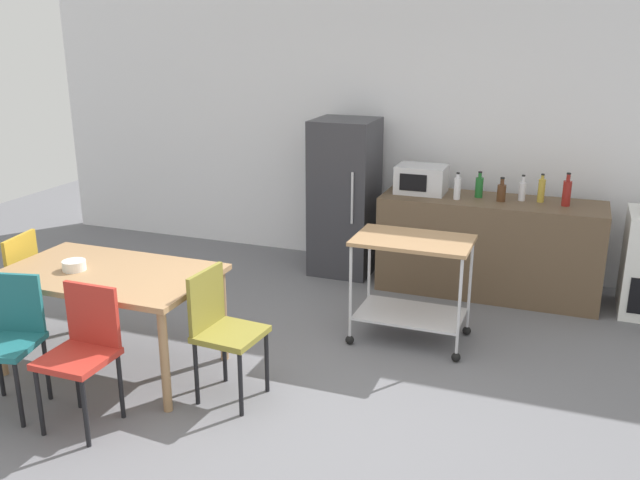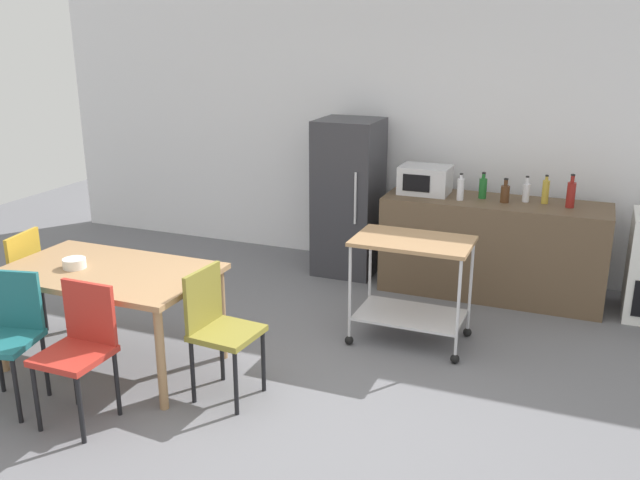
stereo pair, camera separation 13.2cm
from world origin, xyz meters
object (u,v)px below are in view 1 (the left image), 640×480
at_px(microwave, 421,179).
at_px(chair_red, 83,347).
at_px(bottle_soy_sauce, 479,187).
at_px(bottle_sesame_oil, 501,192).
at_px(bottle_olive_oil, 541,190).
at_px(dining_table, 109,282).
at_px(bottle_wine, 522,191).
at_px(chair_teal, 8,334).
at_px(kitchen_cart, 412,272).
at_px(chair_olive, 222,326).
at_px(fruit_bowl, 74,265).
at_px(refrigerator, 345,197).
at_px(bottle_vinegar, 567,192).
at_px(bottle_hot_sauce, 457,188).
at_px(chair_mustard, 11,280).

bearing_deg(microwave, chair_red, -113.53).
xyz_separation_m(bottle_soy_sauce, bottle_sesame_oil, (0.21, -0.08, -0.01)).
xyz_separation_m(chair_red, bottle_olive_oil, (2.47, 3.21, 0.49)).
relative_size(dining_table, bottle_wine, 6.39).
relative_size(bottle_sesame_oil, bottle_wine, 0.93).
height_order(chair_red, bottle_olive_oil, bottle_olive_oil).
height_order(chair_teal, kitchen_cart, chair_teal).
bearing_deg(chair_olive, bottle_olive_oil, -30.24).
relative_size(bottle_soy_sauce, fruit_bowl, 1.47).
bearing_deg(bottle_soy_sauce, bottle_sesame_oil, -20.85).
distance_m(refrigerator, kitchen_cart, 1.71).
bearing_deg(chair_teal, bottle_sesame_oil, 35.99).
relative_size(chair_teal, bottle_sesame_oil, 4.07).
xyz_separation_m(bottle_olive_oil, bottle_vinegar, (0.22, -0.07, 0.01)).
height_order(kitchen_cart, bottle_hot_sauce, bottle_hot_sauce).
xyz_separation_m(chair_olive, bottle_vinegar, (2.03, 2.56, 0.50)).
xyz_separation_m(chair_olive, bottle_wine, (1.65, 2.63, 0.47)).
bearing_deg(chair_red, fruit_bowl, 131.54).
bearing_deg(chair_red, bottle_wine, 54.40).
distance_m(chair_red, refrigerator, 3.31).
distance_m(chair_olive, bottle_wine, 3.14).
bearing_deg(fruit_bowl, chair_red, -48.58).
distance_m(chair_olive, refrigerator, 2.67).
height_order(chair_mustard, refrigerator, refrigerator).
relative_size(chair_red, chair_olive, 1.00).
relative_size(chair_mustard, bottle_soy_sauce, 3.69).
distance_m(bottle_hot_sauce, bottle_soy_sauce, 0.23).
relative_size(dining_table, refrigerator, 0.97).
relative_size(chair_mustard, chair_olive, 1.00).
bearing_deg(kitchen_cart, bottle_hot_sauce, 83.80).
relative_size(microwave, fruit_bowl, 2.80).
relative_size(dining_table, chair_teal, 1.69).
relative_size(microwave, bottle_olive_oil, 1.79).
height_order(microwave, bottle_wine, microwave).
height_order(chair_mustard, bottle_olive_oil, bottle_olive_oil).
xyz_separation_m(chair_red, microwave, (1.39, 3.18, 0.51)).
distance_m(bottle_soy_sauce, bottle_wine, 0.38).
height_order(chair_red, microwave, microwave).
height_order(kitchen_cart, bottle_vinegar, bottle_vinegar).
xyz_separation_m(dining_table, bottle_hot_sauce, (2.04, 2.38, 0.33)).
relative_size(dining_table, chair_olive, 1.69).
relative_size(chair_mustard, bottle_wine, 3.79).
bearing_deg(refrigerator, fruit_bowl, -113.37).
xyz_separation_m(microwave, bottle_olive_oil, (1.08, 0.03, -0.02)).
distance_m(kitchen_cart, microwave, 1.40).
relative_size(chair_red, refrigerator, 0.57).
bearing_deg(chair_mustard, microwave, 123.85).
xyz_separation_m(chair_mustard, bottle_soy_sauce, (3.21, 2.44, 0.48)).
bearing_deg(chair_red, dining_table, 113.98).
relative_size(refrigerator, bottle_wine, 6.61).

